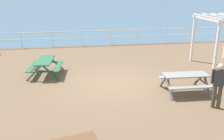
# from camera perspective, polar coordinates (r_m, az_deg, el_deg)

# --- Properties ---
(ground_plane) EXTENTS (30.00, 24.00, 0.20)m
(ground_plane) POSITION_cam_1_polar(r_m,az_deg,el_deg) (11.49, 0.35, -3.46)
(ground_plane) COLOR brown
(sea_band) EXTENTS (142.00, 90.00, 0.01)m
(sea_band) POSITION_cam_1_polar(r_m,az_deg,el_deg) (63.43, -7.80, 14.51)
(sea_band) COLOR #476B84
(sea_band) RESTS_ON ground
(seaward_railing) EXTENTS (23.07, 0.07, 1.08)m
(seaward_railing) POSITION_cam_1_polar(r_m,az_deg,el_deg) (18.67, -3.61, 7.82)
(seaward_railing) COLOR white
(seaward_railing) RESTS_ON ground
(picnic_table_near_left) EXTENTS (1.70, 1.94, 0.80)m
(picnic_table_near_left) POSITION_cam_1_polar(r_m,az_deg,el_deg) (12.75, -14.72, 1.41)
(picnic_table_near_left) COLOR #286B47
(picnic_table_near_left) RESTS_ON ground
(picnic_table_mid_centre) EXTENTS (1.85, 1.60, 0.80)m
(picnic_table_mid_centre) POSITION_cam_1_polar(r_m,az_deg,el_deg) (10.77, 16.09, -1.86)
(picnic_table_mid_centre) COLOR gray
(picnic_table_mid_centre) RESTS_ON ground
(visitor) EXTENTS (0.45, 0.38, 1.66)m
(visitor) POSITION_cam_1_polar(r_m,az_deg,el_deg) (9.62, 22.79, -2.73)
(visitor) COLOR #4C4233
(visitor) RESTS_ON ground
(lattice_pergola) EXTENTS (2.61, 2.73, 2.70)m
(lattice_pergola) POSITION_cam_1_polar(r_m,az_deg,el_deg) (14.89, 23.80, 8.44)
(lattice_pergola) COLOR white
(lattice_pergola) RESTS_ON ground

